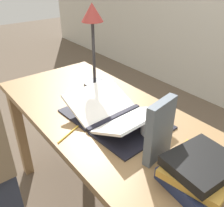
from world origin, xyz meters
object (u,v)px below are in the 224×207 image
at_px(reading_lamp, 93,27).
at_px(book_standing_upright, 160,131).
at_px(book_stack_tall, 200,172).
at_px(pencil, 71,132).
at_px(open_book, 114,114).
at_px(coffee_mug, 152,126).

bearing_deg(reading_lamp, book_standing_upright, -14.91).
bearing_deg(book_stack_tall, pencil, -159.52).
xyz_separation_m(open_book, coffee_mug, (0.19, 0.06, 0.01)).
bearing_deg(pencil, coffee_mug, 50.22).
xyz_separation_m(book_standing_upright, pencil, (-0.35, -0.19, -0.12)).
distance_m(reading_lamp, coffee_mug, 0.66).
xyz_separation_m(book_stack_tall, coffee_mug, (-0.30, 0.08, -0.01)).
relative_size(book_stack_tall, pencil, 1.52).
relative_size(open_book, coffee_mug, 4.69).
xyz_separation_m(book_standing_upright, coffee_mug, (-0.12, 0.09, -0.08)).
bearing_deg(coffee_mug, pencil, -129.78).
distance_m(open_book, book_standing_upright, 0.33).
bearing_deg(reading_lamp, pencil, -46.65).
bearing_deg(open_book, pencil, -102.46).
height_order(book_standing_upright, pencil, book_standing_upright).
bearing_deg(reading_lamp, book_stack_tall, -11.29).
height_order(book_stack_tall, coffee_mug, book_stack_tall).
bearing_deg(pencil, open_book, 80.81).
distance_m(book_standing_upright, pencil, 0.41).
relative_size(coffee_mug, pencil, 0.66).
xyz_separation_m(reading_lamp, coffee_mug, (0.58, -0.10, -0.30)).
relative_size(book_stack_tall, coffee_mug, 2.31).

